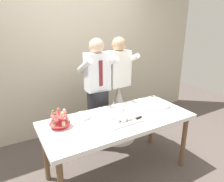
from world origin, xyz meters
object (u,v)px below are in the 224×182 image
(plate_stack, at_px, (162,105))
(round_cake, at_px, (83,117))
(person_groom, at_px, (98,101))
(cupcake_stand, at_px, (59,120))
(main_cake_tray, at_px, (122,117))
(dessert_table, at_px, (118,124))
(person_bride, at_px, (118,106))

(plate_stack, height_order, round_cake, round_cake)
(plate_stack, xyz_separation_m, person_groom, (-0.62, 0.68, -0.06))
(cupcake_stand, distance_m, main_cake_tray, 0.70)
(dessert_table, height_order, round_cake, round_cake)
(cupcake_stand, bearing_deg, person_bride, 26.82)
(main_cake_tray, distance_m, person_groom, 0.75)
(main_cake_tray, bearing_deg, cupcake_stand, 162.22)
(dessert_table, distance_m, main_cake_tray, 0.13)
(dessert_table, relative_size, round_cake, 7.50)
(cupcake_stand, relative_size, person_bride, 0.14)
(person_groom, bearing_deg, main_cake_tray, -94.71)
(plate_stack, bearing_deg, dessert_table, 179.75)
(dessert_table, relative_size, cupcake_stand, 7.83)
(dessert_table, height_order, person_bride, person_bride)
(main_cake_tray, bearing_deg, person_groom, 85.29)
(dessert_table, relative_size, person_groom, 1.08)
(main_cake_tray, height_order, person_groom, person_groom)
(person_bride, bearing_deg, main_cake_tray, -119.31)
(dessert_table, height_order, cupcake_stand, cupcake_stand)
(round_cake, bearing_deg, person_bride, 31.68)
(cupcake_stand, relative_size, round_cake, 0.96)
(round_cake, relative_size, person_groom, 0.14)
(round_cake, xyz_separation_m, person_groom, (0.44, 0.48, -0.05))
(person_groom, bearing_deg, dessert_table, -95.53)
(dessert_table, height_order, person_groom, person_groom)
(person_groom, distance_m, person_bride, 0.41)
(dessert_table, distance_m, person_bride, 0.83)
(main_cake_tray, xyz_separation_m, person_bride, (0.43, 0.77, -0.23))
(main_cake_tray, xyz_separation_m, person_groom, (0.06, 0.75, -0.07))
(dessert_table, xyz_separation_m, main_cake_tray, (0.00, -0.07, 0.12))
(person_groom, relative_size, person_bride, 1.00)
(plate_stack, relative_size, person_groom, 0.12)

